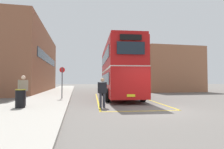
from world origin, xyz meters
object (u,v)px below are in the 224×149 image
Objects in this scene: single_deck_bus at (114,80)px; pedestrian_waiting_near at (23,88)px; pedestrian_boarding at (102,90)px; litter_bin at (20,98)px; bus_stop_sign at (62,79)px; double_decker_bus at (119,70)px.

single_deck_bus is 5.59× the size of pedestrian_waiting_near.
pedestrian_boarding reaches higher than litter_bin.
litter_bin is at bearing -112.55° from single_deck_bus.
bus_stop_sign reaches higher than litter_bin.
double_decker_bus is 1.11× the size of single_deck_bus.
bus_stop_sign is (1.78, 4.21, 0.54)m from pedestrian_waiting_near.
bus_stop_sign is at bearing -169.40° from double_decker_bus.
double_decker_bus reaches higher than single_deck_bus.
double_decker_bus is 18.77m from single_deck_bus.
double_decker_bus is 9.02m from litter_bin.
single_deck_bus is 5.55× the size of pedestrian_boarding.
bus_stop_sign is (-2.60, 4.67, 0.67)m from pedestrian_boarding.
double_decker_bus is 4.21× the size of bus_stop_sign.
single_deck_bus is 25.65m from pedestrian_waiting_near.
pedestrian_boarding is 4.41m from pedestrian_waiting_near.
single_deck_bus is at bearing 66.78° from pedestrian_waiting_near.
double_decker_bus reaches higher than litter_bin.
bus_stop_sign is (-8.33, -19.36, 0.02)m from single_deck_bus.
double_decker_bus reaches higher than pedestrian_boarding.
pedestrian_waiting_near is at bearing -112.99° from bus_stop_sign.
single_deck_bus is at bearing 67.45° from litter_bin.
pedestrian_waiting_near is at bearing -142.61° from double_decker_bus.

